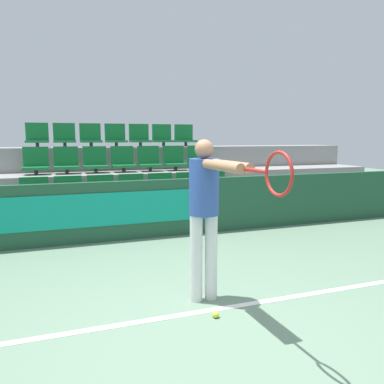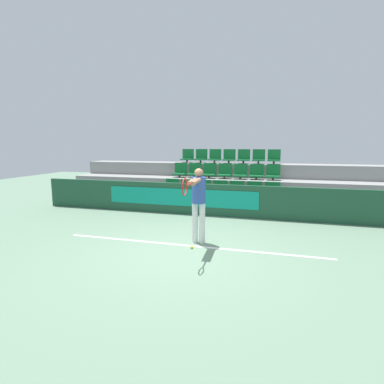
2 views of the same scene
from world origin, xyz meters
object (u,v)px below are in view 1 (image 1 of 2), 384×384
object	(u,v)px
stadium_chair_17	(116,137)
tennis_ball	(216,314)
stadium_chair_10	(123,161)
stadium_chair_20	(185,137)
stadium_chair_12	(175,160)
stadium_chair_3	(132,191)
stadium_chair_16	(91,137)
tennis_player	(207,204)
stadium_chair_1	(69,194)
stadium_chair_14	(37,137)
stadium_chair_11	(149,161)
stadium_chair_0	(34,196)
stadium_chair_5	(189,189)
stadium_chair_13	(199,160)
stadium_chair_9	(95,162)
stadium_chair_18	(140,137)
stadium_chair_8	(66,163)
stadium_chair_7	(36,163)
stadium_chair_6	(216,187)
stadium_chair_19	(163,137)
stadium_chair_15	(65,137)
stadium_chair_2	(101,193)
stadium_chair_4	(161,190)

from	to	relation	value
stadium_chair_17	tennis_ball	distance (m)	5.93
stadium_chair_10	stadium_chair_20	world-z (taller)	stadium_chair_20
stadium_chair_12	stadium_chair_17	distance (m)	1.56
stadium_chair_3	tennis_ball	distance (m)	3.80
stadium_chair_16	tennis_player	distance (m)	5.43
stadium_chair_1	stadium_chair_14	xyz separation A→B (m)	(-0.56, 1.95, 0.99)
stadium_chair_10	stadium_chair_11	size ratio (longest dim) A/B	1.00
stadium_chair_0	stadium_chair_5	bearing A→B (deg)	0.00
stadium_chair_1	stadium_chair_13	xyz separation A→B (m)	(2.79, 0.97, 0.49)
stadium_chair_9	stadium_chair_18	size ratio (longest dim) A/B	1.00
stadium_chair_5	stadium_chair_1	bearing A→B (deg)	180.00
stadium_chair_9	stadium_chair_8	bearing A→B (deg)	180.00
stadium_chair_1	stadium_chair_7	xyz separation A→B (m)	(-0.56, 0.97, 0.49)
stadium_chair_10	tennis_ball	xyz separation A→B (m)	(0.09, -4.71, -1.17)
stadium_chair_3	stadium_chair_9	bearing A→B (deg)	119.78
stadium_chair_5	stadium_chair_17	bearing A→B (deg)	119.78
stadium_chair_6	stadium_chair_14	world-z (taller)	stadium_chair_14
stadium_chair_12	stadium_chair_18	size ratio (longest dim) A/B	1.00
stadium_chair_3	stadium_chair_19	bearing A→B (deg)	60.22
stadium_chair_5	stadium_chair_15	distance (m)	3.12
stadium_chair_2	stadium_chair_20	xyz separation A→B (m)	(2.23, 1.95, 0.99)
stadium_chair_15	stadium_chair_16	distance (m)	0.56
stadium_chair_18	stadium_chair_20	bearing A→B (deg)	0.00
tennis_ball	stadium_chair_5	bearing A→B (deg)	74.75
stadium_chair_9	stadium_chair_17	bearing A→B (deg)	60.22
stadium_chair_19	stadium_chair_20	distance (m)	0.56
stadium_chair_2	stadium_chair_16	size ratio (longest dim) A/B	1.00
stadium_chair_0	stadium_chair_14	distance (m)	2.18
stadium_chair_12	stadium_chair_18	distance (m)	1.23
stadium_chair_3	tennis_player	xyz separation A→B (m)	(0.14, -3.40, 0.33)
stadium_chair_8	stadium_chair_10	world-z (taller)	same
stadium_chair_18	tennis_player	distance (m)	5.41
stadium_chair_14	stadium_chair_17	size ratio (longest dim) A/B	1.00
stadium_chair_8	stadium_chair_13	bearing A→B (deg)	0.00
stadium_chair_4	stadium_chair_8	distance (m)	2.00
stadium_chair_12	stadium_chair_17	xyz separation A→B (m)	(-1.11, 0.97, 0.49)
stadium_chair_9	stadium_chair_18	distance (m)	1.56
stadium_chair_3	tennis_ball	bearing A→B (deg)	-88.55
stadium_chair_2	stadium_chair_13	distance (m)	2.48
stadium_chair_11	stadium_chair_14	xyz separation A→B (m)	(-2.23, 0.97, 0.49)
stadium_chair_20	stadium_chair_7	bearing A→B (deg)	-163.76
stadium_chair_1	tennis_player	bearing A→B (deg)	-69.78
stadium_chair_11	stadium_chair_12	bearing A→B (deg)	0.00
stadium_chair_4	stadium_chair_11	bearing A→B (deg)	90.00
stadium_chair_8	stadium_chair_17	world-z (taller)	stadium_chair_17
stadium_chair_4	stadium_chair_16	xyz separation A→B (m)	(-1.11, 1.95, 0.99)
stadium_chair_1	stadium_chair_4	world-z (taller)	same
stadium_chair_9	stadium_chair_13	bearing A→B (deg)	0.00
stadium_chair_11	stadium_chair_16	bearing A→B (deg)	138.86
stadium_chair_8	stadium_chair_18	distance (m)	2.00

